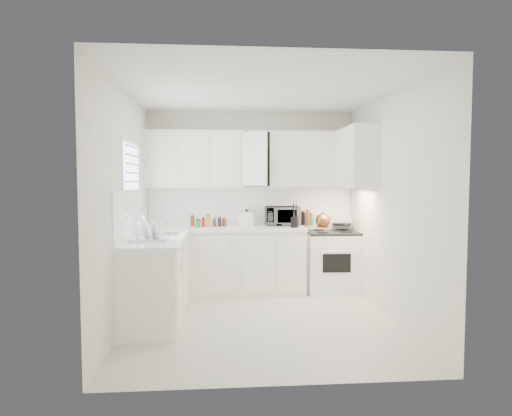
{
  "coord_description": "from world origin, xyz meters",
  "views": [
    {
      "loc": [
        -0.46,
        -4.96,
        1.62
      ],
      "look_at": [
        0.0,
        0.7,
        1.25
      ],
      "focal_mm": 31.28,
      "sensor_mm": 36.0,
      "label": 1
    }
  ],
  "objects": [
    {
      "name": "dish_rack",
      "position": [
        -1.23,
        -0.09,
        1.06
      ],
      "size": [
        0.41,
        0.31,
        0.22
      ],
      "primitive_type": null,
      "rotation": [
        0.0,
        0.0,
        0.01
      ],
      "color": "white",
      "rests_on": "countertop_left"
    },
    {
      "name": "sauce_right_5",
      "position": [
        0.85,
        1.4,
        1.05
      ],
      "size": [
        0.06,
        0.06,
        0.19
      ],
      "primitive_type": "cylinder",
      "color": "#297C2F",
      "rests_on": "countertop_back"
    },
    {
      "name": "wall_front",
      "position": [
        0.0,
        -1.6,
        1.3
      ],
      "size": [
        3.0,
        0.0,
        3.0
      ],
      "primitive_type": "plane",
      "rotation": [
        -1.57,
        0.0,
        0.0
      ],
      "color": "white",
      "rests_on": "ground"
    },
    {
      "name": "backsplash_back",
      "position": [
        0.0,
        1.59,
        1.23
      ],
      "size": [
        2.98,
        0.02,
        0.55
      ],
      "primitive_type": "cube",
      "color": "white",
      "rests_on": "wall_back"
    },
    {
      "name": "sauce_right_3",
      "position": [
        0.74,
        1.4,
        1.05
      ],
      "size": [
        0.06,
        0.06,
        0.19
      ],
      "primitive_type": "cylinder",
      "color": "black",
      "rests_on": "countertop_back"
    },
    {
      "name": "stove",
      "position": [
        1.15,
        1.29,
        0.56
      ],
      "size": [
        0.74,
        0.62,
        1.11
      ],
      "primitive_type": null,
      "rotation": [
        0.0,
        0.0,
        -0.04
      ],
      "color": "white",
      "rests_on": "floor"
    },
    {
      "name": "sauce_right_4",
      "position": [
        0.8,
        1.46,
        1.05
      ],
      "size": [
        0.06,
        0.06,
        0.19
      ],
      "primitive_type": "cylinder",
      "color": "brown",
      "rests_on": "countertop_back"
    },
    {
      "name": "ceiling",
      "position": [
        0.0,
        0.0,
        2.6
      ],
      "size": [
        3.2,
        3.2,
        0.0
      ],
      "primitive_type": "plane",
      "rotation": [
        3.14,
        0.0,
        0.0
      ],
      "color": "white",
      "rests_on": "ground"
    },
    {
      "name": "wall_right",
      "position": [
        1.5,
        0.0,
        1.3
      ],
      "size": [
        0.0,
        3.2,
        3.2
      ],
      "primitive_type": "plane",
      "rotation": [
        1.57,
        0.0,
        -1.57
      ],
      "color": "white",
      "rests_on": "ground"
    },
    {
      "name": "lower_cabinets_back",
      "position": [
        -0.39,
        1.3,
        0.45
      ],
      "size": [
        2.22,
        0.6,
        0.9
      ],
      "primitive_type": null,
      "color": "white",
      "rests_on": "floor"
    },
    {
      "name": "wall_back",
      "position": [
        0.0,
        1.6,
        1.3
      ],
      "size": [
        3.0,
        0.0,
        3.0
      ],
      "primitive_type": "plane",
      "rotation": [
        1.57,
        0.0,
        0.0
      ],
      "color": "white",
      "rests_on": "ground"
    },
    {
      "name": "microwave",
      "position": [
        0.44,
        1.45,
        1.12
      ],
      "size": [
        0.49,
        0.28,
        0.33
      ],
      "primitive_type": "imported",
      "rotation": [
        0.0,
        0.0,
        0.01
      ],
      "color": "gray",
      "rests_on": "countertop_back"
    },
    {
      "name": "spice_left_0",
      "position": [
        -0.85,
        1.42,
        1.02
      ],
      "size": [
        0.06,
        0.06,
        0.13
      ],
      "primitive_type": "cylinder",
      "color": "brown",
      "rests_on": "countertop_back"
    },
    {
      "name": "spice_left_3",
      "position": [
        -0.62,
        1.33,
        1.02
      ],
      "size": [
        0.06,
        0.06,
        0.13
      ],
      "primitive_type": "cylinder",
      "color": "orange",
      "rests_on": "countertop_back"
    },
    {
      "name": "frying_pan",
      "position": [
        1.33,
        1.45,
        0.97
      ],
      "size": [
        0.31,
        0.49,
        0.04
      ],
      "primitive_type": null,
      "rotation": [
        0.0,
        0.0,
        0.06
      ],
      "color": "black",
      "rests_on": "stove"
    },
    {
      "name": "lower_cabinets_left",
      "position": [
        -1.2,
        0.2,
        0.45
      ],
      "size": [
        0.6,
        1.6,
        0.9
      ],
      "primitive_type": null,
      "color": "white",
      "rests_on": "floor"
    },
    {
      "name": "paper_towel",
      "position": [
        -0.08,
        1.52,
        1.08
      ],
      "size": [
        0.12,
        0.12,
        0.27
      ],
      "primitive_type": "cylinder",
      "color": "white",
      "rests_on": "countertop_back"
    },
    {
      "name": "backsplash_left",
      "position": [
        -1.49,
        0.2,
        1.23
      ],
      "size": [
        0.02,
        1.6,
        0.55
      ],
      "primitive_type": "cube",
      "color": "white",
      "rests_on": "wall_left"
    },
    {
      "name": "spice_left_4",
      "position": [
        -0.55,
        1.42,
        1.02
      ],
      "size": [
        0.06,
        0.06,
        0.13
      ],
      "primitive_type": "cylinder",
      "color": "#5C2E1A",
      "rests_on": "countertop_back"
    },
    {
      "name": "floor",
      "position": [
        0.0,
        0.0,
        0.0
      ],
      "size": [
        3.2,
        3.2,
        0.0
      ],
      "primitive_type": "plane",
      "color": "silver",
      "rests_on": "ground"
    },
    {
      "name": "rice_cooker",
      "position": [
        -0.08,
        1.42,
        1.07
      ],
      "size": [
        0.24,
        0.24,
        0.24
      ],
      "primitive_type": null,
      "rotation": [
        0.0,
        0.0,
        0.01
      ],
      "color": "white",
      "rests_on": "countertop_back"
    },
    {
      "name": "spice_left_1",
      "position": [
        -0.78,
        1.33,
        1.02
      ],
      "size": [
        0.06,
        0.06,
        0.13
      ],
      "primitive_type": "cylinder",
      "color": "#297C2F",
      "rests_on": "countertop_back"
    },
    {
      "name": "sauce_right_0",
      "position": [
        0.58,
        1.46,
        1.05
      ],
      "size": [
        0.06,
        0.06,
        0.19
      ],
      "primitive_type": "cylinder",
      "color": "red",
      "rests_on": "countertop_back"
    },
    {
      "name": "sauce_right_1",
      "position": [
        0.64,
        1.4,
        1.05
      ],
      "size": [
        0.06,
        0.06,
        0.19
      ],
      "primitive_type": "cylinder",
      "color": "orange",
      "rests_on": "countertop_back"
    },
    {
      "name": "upper_cabinets_right",
      "position": [
        1.33,
        0.82,
        1.5
      ],
      "size": [
        0.33,
        0.9,
        0.8
      ],
      "primitive_type": null,
      "color": "white",
      "rests_on": "wall_right"
    },
    {
      "name": "wall_left",
      "position": [
        -1.5,
        0.0,
        1.3
      ],
      "size": [
        0.0,
        3.2,
        3.2
      ],
      "primitive_type": "plane",
      "rotation": [
        1.57,
        0.0,
        1.57
      ],
      "color": "white",
      "rests_on": "ground"
    },
    {
      "name": "sauce_right_2",
      "position": [
        0.69,
        1.46,
        1.05
      ],
      "size": [
        0.06,
        0.06,
        0.19
      ],
      "primitive_type": "cylinder",
      "color": "#5C2E1A",
      "rests_on": "countertop_back"
    },
    {
      "name": "spice_left_6",
      "position": [
        -0.4,
        1.42,
        1.02
      ],
      "size": [
        0.06,
        0.06,
        0.13
      ],
      "primitive_type": "cylinder",
      "color": "brown",
      "rests_on": "countertop_back"
    },
    {
      "name": "spice_left_2",
      "position": [
        -0.7,
        1.42,
        1.02
      ],
      "size": [
        0.06,
        0.06,
        0.13
      ],
      "primitive_type": "cylinder",
      "color": "red",
      "rests_on": "countertop_back"
    },
    {
      "name": "spice_left_5",
      "position": [
        -0.47,
        1.33,
        1.02
      ],
      "size": [
        0.06,
        0.06,
        0.13
      ],
      "primitive_type": "cylinder",
      "color": "black",
      "rests_on": "countertop_back"
    },
    {
      "name": "countertop_back",
      "position": [
        -0.39,
        1.29,
        0.93
      ],
      "size": [
        2.24,
        0.64,
        0.05
      ],
      "primitive_type": "cube",
      "color": "white",
      "rests_on": "lower_cabinets_back"
    },
    {
      "name": "utensil_crock",
      "position": [
        0.57,
        1.1,
        1.12
      ],
      "size": [
        0.14,
        0.14,
        0.34
      ],
      "primitive_type": null,
      "rotation": [
        0.0,
        0.0,
        0.21
      ],
      "color": "black",
      "rests_on": "countertop_back"
    },
    {
      "name": "countertop_left",
      "position": [
        -1.19,
        0.2,
        0.93
      ],
      "size": [
        0.64,
        1.62,
        0.05
      ],
      "primitive_type": "cube",
      "color": "white",
      "rests_on": "lower_cabinets_left"
    },
    {
      "name": "sink",
      "position": [
        -1.19,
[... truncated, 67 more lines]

